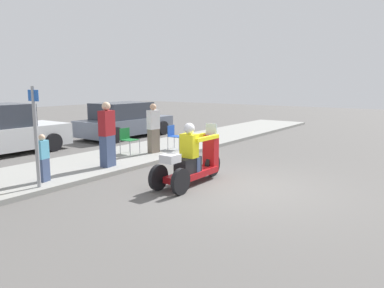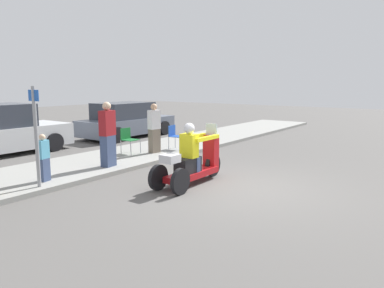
# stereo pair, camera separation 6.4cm
# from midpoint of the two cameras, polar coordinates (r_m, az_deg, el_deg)

# --- Properties ---
(ground_plane) EXTENTS (60.00, 60.00, 0.00)m
(ground_plane) POSITION_cam_midpoint_polar(r_m,az_deg,el_deg) (8.70, 7.46, -6.69)
(ground_plane) COLOR #565451
(sidewalk_strip) EXTENTS (28.00, 2.80, 0.12)m
(sidewalk_strip) POSITION_cam_midpoint_polar(r_m,az_deg,el_deg) (11.51, -13.15, -2.58)
(sidewalk_strip) COLOR gray
(sidewalk_strip) RESTS_ON ground
(motorcycle_trike) EXTENTS (2.37, 0.72, 1.47)m
(motorcycle_trike) POSITION_cam_midpoint_polar(r_m,az_deg,el_deg) (8.87, 0.23, -2.78)
(motorcycle_trike) COLOR black
(motorcycle_trike) RESTS_ON ground
(spectator_mid_group) EXTENTS (0.29, 0.22, 1.11)m
(spectator_mid_group) POSITION_cam_midpoint_polar(r_m,az_deg,el_deg) (9.30, -21.50, -2.08)
(spectator_mid_group) COLOR #38476B
(spectator_mid_group) RESTS_ON sidewalk_strip
(spectator_end_of_line) EXTENTS (0.41, 0.28, 1.60)m
(spectator_end_of_line) POSITION_cam_midpoint_polar(r_m,az_deg,el_deg) (12.24, -5.62, 2.27)
(spectator_end_of_line) COLOR #726656
(spectator_end_of_line) RESTS_ON sidewalk_strip
(spectator_by_tree) EXTENTS (0.45, 0.31, 1.76)m
(spectator_by_tree) POSITION_cam_midpoint_polar(r_m,az_deg,el_deg) (10.39, -12.55, 1.26)
(spectator_by_tree) COLOR #38476B
(spectator_by_tree) RESTS_ON sidewalk_strip
(folding_chair_curbside) EXTENTS (0.52, 0.52, 0.82)m
(folding_chair_curbside) POSITION_cam_midpoint_polar(r_m,az_deg,el_deg) (12.86, -2.47, 1.44)
(folding_chair_curbside) COLOR #A5A8AD
(folding_chair_curbside) RESTS_ON sidewalk_strip
(folding_chair_set_back) EXTENTS (0.47, 0.47, 0.82)m
(folding_chair_set_back) POSITION_cam_midpoint_polar(r_m,az_deg,el_deg) (12.25, -9.53, 0.93)
(folding_chair_set_back) COLOR #A5A8AD
(folding_chair_set_back) RESTS_ON sidewalk_strip
(parked_car_lot_right) EXTENTS (4.49, 1.98, 1.53)m
(parked_car_lot_right) POSITION_cam_midpoint_polar(r_m,az_deg,el_deg) (16.78, -9.88, 3.49)
(parked_car_lot_right) COLOR slate
(parked_car_lot_right) RESTS_ON ground
(street_sign) EXTENTS (0.08, 0.36, 2.20)m
(street_sign) POSITION_cam_midpoint_polar(r_m,az_deg,el_deg) (8.73, -22.49, 1.58)
(street_sign) COLOR gray
(street_sign) RESTS_ON sidewalk_strip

